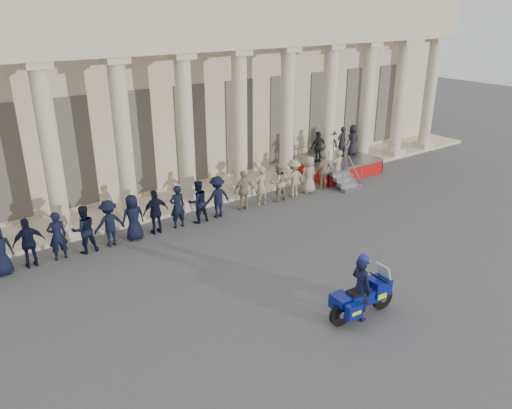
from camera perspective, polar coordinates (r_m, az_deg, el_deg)
name	(u,v)px	position (r m, az deg, el deg)	size (l,w,h in m)	color
ground	(283,302)	(14.66, 3.15, -11.06)	(90.00, 90.00, 0.00)	#444446
building	(93,82)	(25.72, -18.14, 13.16)	(40.00, 12.50, 9.00)	#C2B392
officer_rank	(129,218)	(18.42, -14.26, -1.54)	(20.74, 0.65, 1.70)	black
reviewing_stand	(337,152)	(25.30, 9.24, 6.00)	(3.74, 3.71, 2.29)	gray
motorcycle	(363,297)	(14.03, 12.15, -10.28)	(2.19, 0.91, 1.40)	black
rider	(361,287)	(13.78, 11.90, -9.20)	(0.49, 0.70, 1.94)	black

